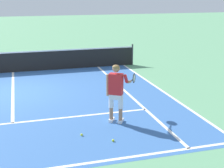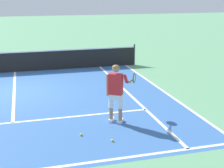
% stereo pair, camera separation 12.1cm
% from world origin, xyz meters
% --- Properties ---
extents(ground_plane, '(80.00, 80.00, 0.00)m').
position_xyz_m(ground_plane, '(0.00, 0.00, 0.00)').
color(ground_plane, '#609E70').
extents(court_inner_surface, '(10.98, 9.65, 0.00)m').
position_xyz_m(court_inner_surface, '(0.00, -1.32, 0.00)').
color(court_inner_surface, '#3866A8').
rests_on(court_inner_surface, ground).
extents(line_service, '(8.23, 0.10, 0.01)m').
position_xyz_m(line_service, '(0.00, -3.10, 0.00)').
color(line_service, white).
rests_on(line_service, ground).
extents(line_centre_service, '(0.10, 6.40, 0.01)m').
position_xyz_m(line_centre_service, '(0.00, 0.10, 0.00)').
color(line_centre_service, white).
rests_on(line_centre_service, ground).
extents(line_singles_right, '(0.10, 9.25, 0.01)m').
position_xyz_m(line_singles_right, '(4.12, -1.32, 0.00)').
color(line_singles_right, white).
rests_on(line_singles_right, ground).
extents(line_doubles_right, '(0.10, 9.25, 0.01)m').
position_xyz_m(line_doubles_right, '(5.49, -1.32, 0.00)').
color(line_doubles_right, white).
rests_on(line_doubles_right, ground).
extents(tennis_net, '(11.96, 0.08, 1.07)m').
position_xyz_m(tennis_net, '(0.00, 3.30, 0.50)').
color(tennis_net, '#333338').
rests_on(tennis_net, ground).
extents(tennis_player, '(1.07, 0.88, 1.71)m').
position_xyz_m(tennis_player, '(2.91, -3.85, 0.99)').
color(tennis_player, white).
rests_on(tennis_player, ground).
extents(tennis_ball_near_feet, '(0.07, 0.07, 0.07)m').
position_xyz_m(tennis_ball_near_feet, '(2.45, -5.06, 0.03)').
color(tennis_ball_near_feet, '#CCE02D').
rests_on(tennis_ball_near_feet, ground).
extents(tennis_ball_by_baseline, '(0.07, 0.07, 0.07)m').
position_xyz_m(tennis_ball_by_baseline, '(1.75, -4.50, 0.03)').
color(tennis_ball_by_baseline, '#CCE02D').
rests_on(tennis_ball_by_baseline, ground).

